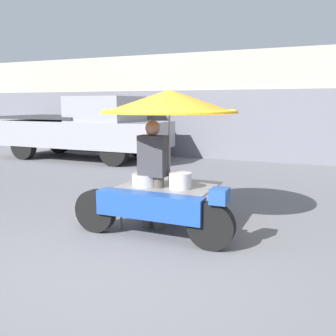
# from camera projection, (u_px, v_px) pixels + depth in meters

# --- Properties ---
(ground_plane) EXTENTS (36.00, 36.00, 0.00)m
(ground_plane) POSITION_uv_depth(u_px,v_px,m) (130.00, 256.00, 4.33)
(ground_plane) COLOR slate
(shopfront_building) EXTENTS (28.00, 2.06, 3.30)m
(shopfront_building) POSITION_uv_depth(u_px,v_px,m) (262.00, 106.00, 12.01)
(shopfront_building) COLOR #B2A893
(shopfront_building) RESTS_ON ground
(vendor_motorcycle_cart) EXTENTS (2.22, 1.91, 1.92)m
(vendor_motorcycle_cart) POSITION_uv_depth(u_px,v_px,m) (167.00, 122.00, 5.10)
(vendor_motorcycle_cart) COLOR black
(vendor_motorcycle_cart) RESTS_ON ground
(vendor_person) EXTENTS (0.38, 0.22, 1.51)m
(vendor_person) POSITION_uv_depth(u_px,v_px,m) (153.00, 169.00, 5.15)
(vendor_person) COLOR #4C473D
(vendor_person) RESTS_ON ground
(pickup_truck) EXTENTS (5.46, 1.99, 1.94)m
(pickup_truck) POSITION_uv_depth(u_px,v_px,m) (86.00, 128.00, 11.66)
(pickup_truck) COLOR black
(pickup_truck) RESTS_ON ground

